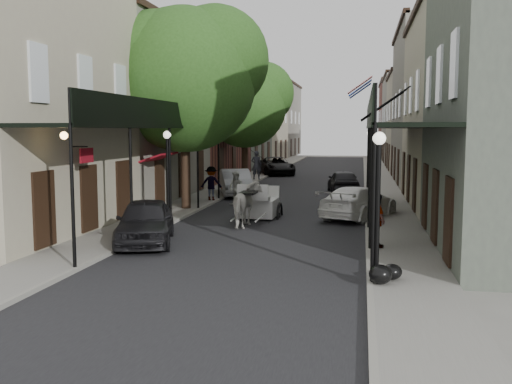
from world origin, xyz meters
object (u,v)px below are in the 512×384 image
at_px(tree_far, 250,102).
at_px(pedestrian_sidewalk_left, 211,183).
at_px(pedestrian_walking, 236,188).
at_px(car_right_near, 359,202).
at_px(carriage, 261,191).
at_px(car_left_mid, 236,183).
at_px(lamppost_right_far, 369,161).
at_px(lamppost_left, 168,175).
at_px(pedestrian_sidewalk_right, 377,220).
at_px(tree_near, 194,74).
at_px(lamppost_right_near, 378,205).
at_px(car_left_far, 276,166).
at_px(car_right_far, 343,181).
at_px(horse, 248,205).
at_px(car_left_near, 145,221).

xyz_separation_m(tree_far, pedestrian_sidewalk_left, (0.05, -10.98, -4.81)).
relative_size(pedestrian_walking, car_right_near, 0.36).
height_order(carriage, car_right_near, carriage).
bearing_deg(car_left_mid, lamppost_right_far, -7.31).
height_order(lamppost_left, pedestrian_sidewalk_right, lamppost_left).
relative_size(pedestrian_sidewalk_left, car_left_mid, 0.38).
bearing_deg(tree_near, car_left_mid, 84.55).
bearing_deg(car_right_near, lamppost_right_near, 117.11).
bearing_deg(lamppost_right_near, car_left_far, 102.64).
relative_size(tree_far, car_right_near, 1.77).
distance_m(tree_near, lamppost_right_far, 12.24).
bearing_deg(pedestrian_sidewalk_right, car_left_far, -7.71).
bearing_deg(lamppost_left, car_right_far, 62.73).
relative_size(lamppost_right_near, car_left_mid, 0.79).
distance_m(lamppost_right_near, car_left_far, 35.22).
distance_m(horse, pedestrian_sidewalk_left, 7.98).
xyz_separation_m(tree_near, horse, (3.43, -4.18, -5.59)).
bearing_deg(lamppost_left, car_left_far, 88.91).
xyz_separation_m(carriage, car_left_far, (-2.86, 23.54, -0.40)).
bearing_deg(lamppost_right_near, pedestrian_walking, 115.35).
bearing_deg(lamppost_right_far, pedestrian_sidewalk_right, -89.64).
bearing_deg(pedestrian_sidewalk_left, horse, 108.97).
relative_size(lamppost_right_near, pedestrian_sidewalk_left, 2.06).
height_order(car_left_mid, car_right_far, car_left_mid).
bearing_deg(car_right_far, lamppost_right_far, 138.69).
bearing_deg(carriage, lamppost_right_near, -65.29).
height_order(lamppost_right_near, pedestrian_sidewalk_right, lamppost_right_near).
xyz_separation_m(tree_far, car_left_mid, (0.65, -7.74, -5.06)).
bearing_deg(lamppost_right_near, car_left_near, 152.10).
relative_size(carriage, pedestrian_sidewalk_left, 1.67).
height_order(pedestrian_sidewalk_left, car_left_mid, pedestrian_sidewalk_left).
relative_size(lamppost_right_far, pedestrian_sidewalk_right, 2.10).
relative_size(lamppost_right_near, car_right_far, 0.87).
distance_m(pedestrian_sidewalk_right, car_left_near, 7.74).
bearing_deg(carriage, car_right_near, 3.23).
relative_size(tree_near, pedestrian_walking, 5.46).
relative_size(pedestrian_walking, car_right_far, 0.42).
height_order(pedestrian_sidewalk_left, car_right_far, pedestrian_sidewalk_left).
bearing_deg(tree_far, pedestrian_sidewalk_left, -89.76).
xyz_separation_m(carriage, pedestrian_walking, (-1.87, 3.35, -0.28)).
distance_m(pedestrian_walking, pedestrian_sidewalk_right, 12.04).
distance_m(lamppost_left, carriage, 4.47).
bearing_deg(car_left_near, car_left_mid, 73.99).
bearing_deg(pedestrian_sidewalk_left, lamppost_right_far, -156.50).
bearing_deg(car_right_near, carriage, 27.15).
height_order(tree_near, car_left_near, tree_near).
bearing_deg(pedestrian_sidewalk_right, car_left_near, 69.07).
bearing_deg(car_left_mid, horse, -93.59).
height_order(tree_far, car_right_far, tree_far).
bearing_deg(car_right_near, lamppost_left, 45.80).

